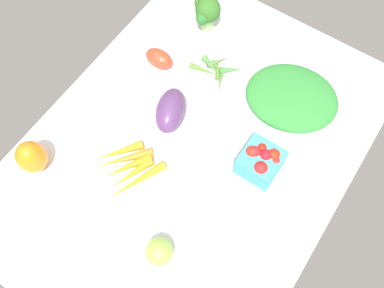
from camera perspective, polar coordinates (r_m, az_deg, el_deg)
tablecloth at (r=112.55cm, az=0.00°, el=-0.65°), size 104.00×76.00×2.00cm
broccoli_head at (r=127.19cm, az=1.91°, el=17.23°), size 8.86×8.40×11.81cm
bell_pepper_orange at (r=112.04cm, az=-20.31°, el=-1.61°), size 8.55×8.55×10.00cm
heirloom_tomato_green at (r=100.38cm, az=-4.35°, el=-13.93°), size 6.48×6.48×6.48cm
berry_basket at (r=107.18cm, az=9.02°, el=-2.19°), size 9.62×9.62×7.86cm
leafy_greens_clump at (r=118.58cm, az=12.97°, el=5.98°), size 26.47×29.11×5.22cm
eggplant at (r=112.45cm, az=-2.84°, el=4.43°), size 14.80×11.75×7.45cm
carrot_bunch at (r=109.32cm, az=-8.50°, el=-3.02°), size 18.17×17.35×2.57cm
roma_tomato at (r=122.92cm, az=-4.35°, el=11.12°), size 5.33×8.42×5.17cm
okra_pile at (r=122.85cm, az=3.26°, el=9.81°), size 13.37×13.60×2.00cm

